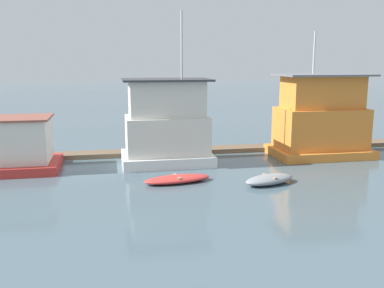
# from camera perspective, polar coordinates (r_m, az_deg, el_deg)

# --- Properties ---
(ground_plane) EXTENTS (200.00, 200.00, 0.00)m
(ground_plane) POSITION_cam_1_polar(r_m,az_deg,el_deg) (26.04, -0.42, -2.61)
(ground_plane) COLOR #475B66
(dock_walkway) EXTENTS (33.80, 1.42, 0.30)m
(dock_walkway) POSITION_cam_1_polar(r_m,az_deg,el_deg) (28.86, -1.52, -0.95)
(dock_walkway) COLOR brown
(dock_walkway) RESTS_ON ground_plane
(houseboat_red) EXTENTS (6.19, 3.83, 3.06)m
(houseboat_red) POSITION_cam_1_polar(r_m,az_deg,el_deg) (26.27, -24.06, -0.29)
(houseboat_red) COLOR red
(houseboat_red) RESTS_ON ground_plane
(houseboat_white) EXTENTS (5.38, 3.69, 9.00)m
(houseboat_white) POSITION_cam_1_polar(r_m,az_deg,el_deg) (25.69, -3.40, 2.49)
(houseboat_white) COLOR white
(houseboat_white) RESTS_ON ground_plane
(houseboat_orange) EXTENTS (6.21, 3.96, 7.95)m
(houseboat_orange) POSITION_cam_1_polar(r_m,az_deg,el_deg) (28.99, 16.79, 3.09)
(houseboat_orange) COLOR orange
(houseboat_orange) RESTS_ON ground_plane
(dinghy_red) EXTENTS (3.66, 1.74, 0.37)m
(dinghy_red) POSITION_cam_1_polar(r_m,az_deg,el_deg) (22.00, -1.98, -4.68)
(dinghy_red) COLOR red
(dinghy_red) RESTS_ON ground_plane
(dinghy_grey) EXTENTS (3.06, 2.01, 0.48)m
(dinghy_grey) POSITION_cam_1_polar(r_m,az_deg,el_deg) (22.06, 10.28, -4.67)
(dinghy_grey) COLOR gray
(dinghy_grey) RESTS_ON ground_plane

